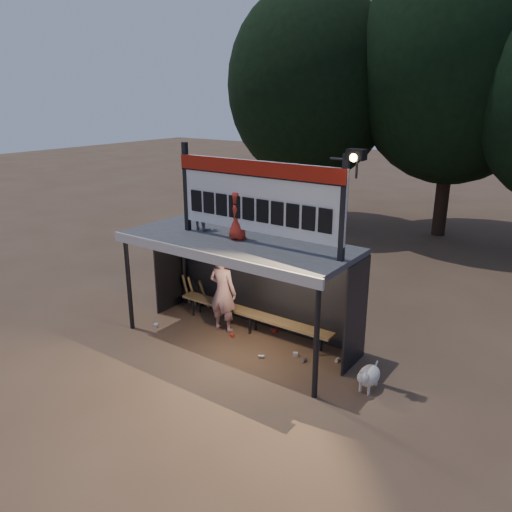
# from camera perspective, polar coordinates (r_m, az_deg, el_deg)

# --- Properties ---
(ground) EXTENTS (80.00, 80.00, 0.00)m
(ground) POSITION_cam_1_polar(r_m,az_deg,el_deg) (11.13, -2.06, -9.68)
(ground) COLOR brown
(ground) RESTS_ON ground
(player) EXTENTS (0.71, 0.49, 1.87)m
(player) POSITION_cam_1_polar(r_m,az_deg,el_deg) (11.26, -3.81, -4.13)
(player) COLOR silver
(player) RESTS_ON ground
(child_a) EXTENTS (0.51, 0.41, 1.00)m
(child_a) POSITION_cam_1_polar(r_m,az_deg,el_deg) (11.02, -6.29, 5.56)
(child_a) COLOR slate
(child_a) RESTS_ON dugout_shelter
(child_b) EXTENTS (0.52, 0.37, 1.01)m
(child_b) POSITION_cam_1_polar(r_m,az_deg,el_deg) (10.17, -2.09, 4.66)
(child_b) COLOR #B6291C
(child_b) RESTS_ON dugout_shelter
(dugout_shelter) EXTENTS (5.10, 2.08, 2.32)m
(dugout_shelter) POSITION_cam_1_polar(r_m,az_deg,el_deg) (10.59, -1.37, -0.30)
(dugout_shelter) COLOR #424244
(dugout_shelter) RESTS_ON ground
(scoreboard_assembly) EXTENTS (4.10, 0.27, 1.99)m
(scoreboard_assembly) POSITION_cam_1_polar(r_m,az_deg,el_deg) (9.71, 0.33, 7.04)
(scoreboard_assembly) COLOR black
(scoreboard_assembly) RESTS_ON dugout_shelter
(bench) EXTENTS (4.00, 0.35, 0.48)m
(bench) POSITION_cam_1_polar(r_m,az_deg,el_deg) (11.34, -0.39, -6.70)
(bench) COLOR olive
(bench) RESTS_ON ground
(tree_left) EXTENTS (6.46, 6.46, 9.27)m
(tree_left) POSITION_cam_1_polar(r_m,az_deg,el_deg) (20.45, 6.27, 18.82)
(tree_left) COLOR black
(tree_left) RESTS_ON ground
(tree_mid) EXTENTS (7.22, 7.22, 10.36)m
(tree_mid) POSITION_cam_1_polar(r_m,az_deg,el_deg) (19.99, 22.02, 19.60)
(tree_mid) COLOR #312016
(tree_mid) RESTS_ON ground
(dog) EXTENTS (0.36, 0.81, 0.49)m
(dog) POSITION_cam_1_polar(r_m,az_deg,el_deg) (9.56, 12.71, -13.23)
(dog) COLOR white
(dog) RESTS_ON ground
(bats) EXTENTS (0.68, 0.35, 0.84)m
(bats) POSITION_cam_1_polar(r_m,az_deg,el_deg) (12.69, -6.98, -4.09)
(bats) COLOR olive
(bats) RESTS_ON ground
(litter) EXTENTS (4.25, 1.50, 0.08)m
(litter) POSITION_cam_1_polar(r_m,az_deg,el_deg) (10.96, 0.89, -9.92)
(litter) COLOR #B2321E
(litter) RESTS_ON ground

